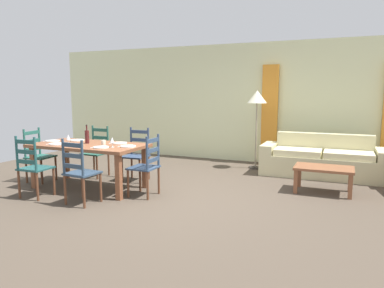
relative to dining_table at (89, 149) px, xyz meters
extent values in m
cube|color=#4B3F34|center=(1.49, 0.11, -0.67)|extent=(9.60, 9.60, 0.02)
cube|color=beige|center=(1.49, 3.41, 0.69)|extent=(9.60, 0.16, 2.70)
cube|color=orange|center=(2.35, 3.27, 0.44)|extent=(0.35, 0.08, 2.20)
cube|color=brown|center=(0.00, 0.00, 0.06)|extent=(1.90, 0.96, 0.05)
cube|color=brown|center=(-0.85, -0.38, -0.31)|extent=(0.08, 0.08, 0.70)
cube|color=brown|center=(0.85, -0.38, -0.31)|extent=(0.08, 0.08, 0.70)
cube|color=brown|center=(-0.85, 0.38, -0.31)|extent=(0.08, 0.08, 0.70)
cube|color=brown|center=(0.85, 0.38, -0.31)|extent=(0.08, 0.08, 0.70)
cube|color=#20504F|center=(-0.42, -0.74, -0.22)|extent=(0.43, 0.41, 0.03)
cylinder|color=brown|center=(-0.60, -0.57, -0.45)|extent=(0.04, 0.04, 0.43)
cylinder|color=brown|center=(-0.24, -0.56, -0.45)|extent=(0.04, 0.04, 0.43)
cylinder|color=brown|center=(-0.59, -0.91, -0.45)|extent=(0.04, 0.04, 0.43)
cylinder|color=brown|center=(-0.23, -0.90, -0.45)|extent=(0.04, 0.04, 0.43)
cylinder|color=#20504F|center=(-0.59, -0.91, 0.05)|extent=(0.04, 0.04, 0.50)
cylinder|color=#20504F|center=(-0.23, -0.90, 0.05)|extent=(0.04, 0.04, 0.50)
cube|color=#20504F|center=(-0.41, -0.91, -0.08)|extent=(0.38, 0.03, 0.06)
cube|color=#20504F|center=(-0.41, -0.91, 0.07)|extent=(0.38, 0.03, 0.06)
cube|color=#20504F|center=(-0.41, -0.91, 0.22)|extent=(0.38, 0.03, 0.06)
cube|color=#2D4054|center=(0.46, -0.72, -0.22)|extent=(0.45, 0.43, 0.03)
cylinder|color=brown|center=(0.30, -0.53, -0.45)|extent=(0.04, 0.04, 0.43)
cylinder|color=brown|center=(0.65, -0.56, -0.45)|extent=(0.04, 0.04, 0.43)
cylinder|color=brown|center=(0.27, -0.87, -0.45)|extent=(0.04, 0.04, 0.43)
cylinder|color=brown|center=(0.63, -0.90, -0.45)|extent=(0.04, 0.04, 0.43)
cylinder|color=#2D4054|center=(0.27, -0.87, 0.05)|extent=(0.04, 0.04, 0.50)
cylinder|color=#2D4054|center=(0.63, -0.90, 0.05)|extent=(0.04, 0.04, 0.50)
cube|color=#2D4054|center=(0.45, -0.89, -0.08)|extent=(0.38, 0.05, 0.06)
cube|color=#2D4054|center=(0.45, -0.89, 0.07)|extent=(0.38, 0.05, 0.06)
cube|color=#2D4054|center=(0.45, -0.89, 0.22)|extent=(0.38, 0.05, 0.06)
cube|color=#26594B|center=(-0.45, 0.71, -0.22)|extent=(0.43, 0.41, 0.03)
cylinder|color=brown|center=(-0.27, 0.54, -0.45)|extent=(0.04, 0.04, 0.43)
cylinder|color=brown|center=(-0.63, 0.55, -0.45)|extent=(0.04, 0.04, 0.43)
cylinder|color=brown|center=(-0.26, 0.88, -0.45)|extent=(0.04, 0.04, 0.43)
cylinder|color=brown|center=(-0.62, 0.89, -0.45)|extent=(0.04, 0.04, 0.43)
cylinder|color=#26594B|center=(-0.26, 0.88, 0.05)|extent=(0.04, 0.04, 0.50)
cylinder|color=#26594B|center=(-0.62, 0.89, 0.05)|extent=(0.04, 0.04, 0.50)
cube|color=#26594B|center=(-0.44, 0.88, -0.08)|extent=(0.38, 0.04, 0.06)
cube|color=#26594B|center=(-0.44, 0.88, 0.07)|extent=(0.38, 0.04, 0.06)
cube|color=#26594B|center=(-0.44, 0.88, 0.22)|extent=(0.38, 0.04, 0.06)
cube|color=navy|center=(0.44, 0.74, -0.22)|extent=(0.44, 0.42, 0.03)
cylinder|color=brown|center=(0.62, 0.58, -0.45)|extent=(0.04, 0.04, 0.43)
cylinder|color=brown|center=(0.26, 0.56, -0.45)|extent=(0.04, 0.04, 0.43)
cylinder|color=brown|center=(0.61, 0.92, -0.45)|extent=(0.04, 0.04, 0.43)
cylinder|color=brown|center=(0.25, 0.90, -0.45)|extent=(0.04, 0.04, 0.43)
cylinder|color=navy|center=(0.61, 0.92, 0.05)|extent=(0.04, 0.04, 0.50)
cylinder|color=navy|center=(0.25, 0.90, 0.05)|extent=(0.04, 0.04, 0.50)
cube|color=navy|center=(0.43, 0.91, -0.08)|extent=(0.38, 0.04, 0.06)
cube|color=navy|center=(0.43, 0.91, 0.07)|extent=(0.38, 0.04, 0.06)
cube|color=navy|center=(0.43, 0.91, 0.22)|extent=(0.38, 0.04, 0.06)
cube|color=#235C50|center=(-1.11, 0.02, -0.22)|extent=(0.43, 0.45, 0.03)
cylinder|color=brown|center=(-0.95, 0.21, -0.45)|extent=(0.04, 0.04, 0.43)
cylinder|color=brown|center=(-0.93, -0.15, -0.45)|extent=(0.04, 0.04, 0.43)
cylinder|color=brown|center=(-1.29, 0.19, -0.45)|extent=(0.04, 0.04, 0.43)
cylinder|color=brown|center=(-1.27, -0.17, -0.45)|extent=(0.04, 0.04, 0.43)
cylinder|color=#235C50|center=(-1.29, 0.19, 0.05)|extent=(0.04, 0.04, 0.50)
cylinder|color=#235C50|center=(-1.27, -0.17, 0.05)|extent=(0.04, 0.04, 0.50)
cube|color=#235C50|center=(-1.28, 0.01, -0.08)|extent=(0.05, 0.38, 0.06)
cube|color=#235C50|center=(-1.28, 0.01, 0.07)|extent=(0.05, 0.38, 0.06)
cube|color=#235C50|center=(-1.28, 0.01, 0.22)|extent=(0.05, 0.38, 0.06)
cube|color=navy|center=(1.07, -0.04, -0.22)|extent=(0.41, 0.43, 0.03)
cylinder|color=brown|center=(0.91, -0.22, -0.45)|extent=(0.04, 0.04, 0.43)
cylinder|color=brown|center=(0.90, 0.14, -0.45)|extent=(0.04, 0.04, 0.43)
cylinder|color=brown|center=(1.25, -0.21, -0.45)|extent=(0.04, 0.04, 0.43)
cylinder|color=brown|center=(1.24, 0.15, -0.45)|extent=(0.04, 0.04, 0.43)
cylinder|color=navy|center=(1.25, -0.21, 0.05)|extent=(0.04, 0.04, 0.50)
cylinder|color=navy|center=(1.24, 0.15, 0.05)|extent=(0.04, 0.04, 0.50)
cube|color=navy|center=(1.24, -0.03, -0.08)|extent=(0.03, 0.38, 0.06)
cube|color=navy|center=(1.24, -0.03, 0.07)|extent=(0.03, 0.38, 0.06)
cube|color=navy|center=(1.24, -0.03, 0.22)|extent=(0.03, 0.38, 0.06)
cylinder|color=white|center=(-0.45, -0.25, 0.10)|extent=(0.24, 0.24, 0.02)
cube|color=silver|center=(-0.60, -0.25, 0.09)|extent=(0.02, 0.17, 0.01)
cylinder|color=white|center=(0.45, -0.25, 0.10)|extent=(0.24, 0.24, 0.02)
cube|color=silver|center=(0.30, -0.25, 0.09)|extent=(0.03, 0.17, 0.01)
cylinder|color=white|center=(-0.45, 0.25, 0.10)|extent=(0.24, 0.24, 0.02)
cube|color=silver|center=(-0.60, 0.25, 0.09)|extent=(0.03, 0.17, 0.01)
cylinder|color=white|center=(0.45, 0.25, 0.10)|extent=(0.24, 0.24, 0.02)
cube|color=silver|center=(0.30, 0.25, 0.09)|extent=(0.03, 0.17, 0.01)
cylinder|color=white|center=(-0.78, 0.00, 0.10)|extent=(0.24, 0.24, 0.02)
cube|color=silver|center=(-0.93, 0.00, 0.09)|extent=(0.02, 0.17, 0.01)
cylinder|color=white|center=(0.78, 0.00, 0.10)|extent=(0.24, 0.24, 0.02)
cube|color=silver|center=(0.63, 0.00, 0.09)|extent=(0.02, 0.17, 0.01)
cylinder|color=#471919|center=(-0.07, 0.05, 0.20)|extent=(0.07, 0.07, 0.22)
cylinder|color=#471919|center=(-0.07, 0.05, 0.35)|extent=(0.02, 0.02, 0.08)
cylinder|color=black|center=(-0.07, 0.05, 0.39)|extent=(0.03, 0.03, 0.02)
cylinder|color=white|center=(-0.29, -0.15, 0.09)|extent=(0.06, 0.06, 0.01)
cylinder|color=white|center=(-0.29, -0.15, 0.13)|extent=(0.01, 0.01, 0.07)
cone|color=white|center=(-0.29, -0.15, 0.21)|extent=(0.06, 0.06, 0.08)
cylinder|color=white|center=(0.58, -0.14, 0.09)|extent=(0.06, 0.06, 0.01)
cylinder|color=white|center=(0.58, -0.14, 0.13)|extent=(0.01, 0.01, 0.07)
cone|color=white|center=(0.58, -0.14, 0.21)|extent=(0.06, 0.06, 0.08)
cylinder|color=beige|center=(0.34, -0.05, 0.13)|extent=(0.07, 0.07, 0.09)
cube|color=#C8C090|center=(3.55, 2.41, -0.46)|extent=(1.81, 0.82, 0.40)
cube|color=#C8C090|center=(3.55, 2.71, -0.26)|extent=(1.80, 0.22, 0.80)
cube|color=#C8C090|center=(4.57, 2.42, -0.37)|extent=(0.25, 0.80, 0.58)
cube|color=#C8C090|center=(2.53, 2.41, -0.37)|extent=(0.25, 0.80, 0.58)
cube|color=beige|center=(4.00, 2.37, -0.20)|extent=(0.87, 0.65, 0.12)
cube|color=beige|center=(3.10, 2.36, -0.20)|extent=(0.87, 0.65, 0.12)
cube|color=brown|center=(3.64, 1.26, -0.26)|extent=(0.90, 0.56, 0.04)
cube|color=brown|center=(3.24, 1.03, -0.47)|extent=(0.06, 0.06, 0.38)
cube|color=brown|center=(4.04, 1.03, -0.47)|extent=(0.06, 0.06, 0.38)
cube|color=brown|center=(3.24, 1.49, -0.47)|extent=(0.06, 0.06, 0.38)
cube|color=brown|center=(4.04, 1.49, -0.47)|extent=(0.06, 0.06, 0.38)
cylinder|color=#332D28|center=(2.20, 2.66, -0.65)|extent=(0.28, 0.28, 0.03)
cylinder|color=gray|center=(2.20, 2.66, 0.04)|extent=(0.03, 0.03, 1.35)
cone|color=beige|center=(2.20, 2.66, 0.85)|extent=(0.40, 0.40, 0.26)
camera|label=1|loc=(3.91, -4.71, 0.95)|focal=33.42mm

